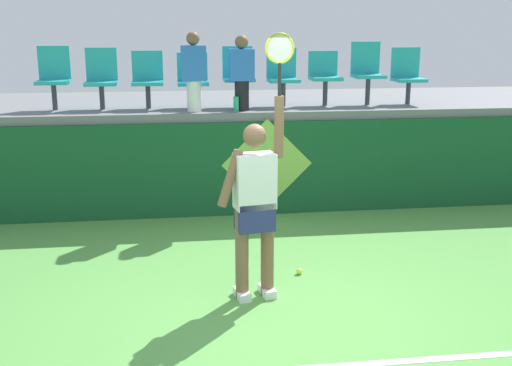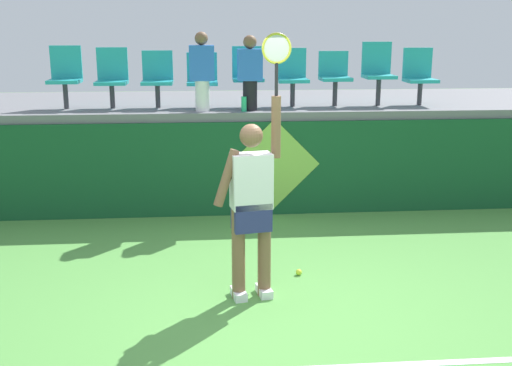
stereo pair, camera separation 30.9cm
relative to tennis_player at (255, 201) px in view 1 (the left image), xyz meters
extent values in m
plane|color=#519342|center=(0.19, -0.50, -0.98)|extent=(40.00, 40.00, 0.00)
cube|color=#144C28|center=(0.19, 2.79, -0.32)|extent=(11.33, 0.20, 1.32)
cube|color=slate|center=(0.19, 4.20, 0.40)|extent=(11.33, 2.92, 0.12)
cube|color=white|center=(-0.13, -0.02, -0.94)|extent=(0.16, 0.28, 0.08)
cube|color=white|center=(0.12, 0.02, -0.94)|extent=(0.16, 0.28, 0.08)
cylinder|color=brown|center=(-0.13, -0.02, -0.52)|extent=(0.13, 0.13, 0.91)
cylinder|color=brown|center=(0.12, 0.02, -0.52)|extent=(0.13, 0.13, 0.91)
cube|color=navy|center=(-0.01, 0.00, -0.15)|extent=(0.39, 0.28, 0.28)
cube|color=white|center=(-0.01, 0.00, 0.20)|extent=(0.41, 0.28, 0.53)
sphere|color=brown|center=(-0.01, 0.00, 0.63)|extent=(0.22, 0.22, 0.22)
cylinder|color=brown|center=(-0.24, -0.04, 0.24)|extent=(0.27, 0.13, 0.55)
cylinder|color=brown|center=(0.23, 0.04, 0.70)|extent=(0.09, 0.09, 0.58)
cylinder|color=black|center=(0.23, 0.04, 1.14)|extent=(0.03, 0.03, 0.30)
torus|color=gold|center=(0.23, 0.04, 1.42)|extent=(0.28, 0.07, 0.28)
ellipsoid|color=silver|center=(0.23, 0.04, 1.42)|extent=(0.24, 0.06, 0.24)
sphere|color=#D1E533|center=(0.54, 0.49, -0.95)|extent=(0.07, 0.07, 0.07)
cylinder|color=#26B272|center=(0.11, 2.89, 0.56)|extent=(0.07, 0.07, 0.21)
cylinder|color=#38383D|center=(-2.40, 3.38, 0.64)|extent=(0.07, 0.07, 0.36)
cube|color=teal|center=(-2.40, 3.38, 0.85)|extent=(0.44, 0.42, 0.05)
cube|color=teal|center=(-2.40, 3.57, 1.11)|extent=(0.44, 0.04, 0.46)
cylinder|color=#38383D|center=(-1.74, 3.38, 0.63)|extent=(0.07, 0.07, 0.34)
cube|color=teal|center=(-1.74, 3.38, 0.82)|extent=(0.44, 0.42, 0.05)
cube|color=teal|center=(-1.74, 3.57, 1.08)|extent=(0.44, 0.04, 0.46)
cylinder|color=#38383D|center=(-1.10, 3.38, 0.63)|extent=(0.07, 0.07, 0.33)
cube|color=teal|center=(-1.10, 3.38, 0.82)|extent=(0.44, 0.42, 0.05)
cube|color=teal|center=(-1.10, 3.57, 1.05)|extent=(0.44, 0.04, 0.42)
cylinder|color=#38383D|center=(-0.46, 3.38, 0.62)|extent=(0.07, 0.07, 0.32)
cube|color=teal|center=(-0.46, 3.38, 0.81)|extent=(0.44, 0.42, 0.05)
cube|color=teal|center=(-0.46, 3.57, 1.03)|extent=(0.44, 0.04, 0.40)
cylinder|color=#38383D|center=(0.21, 3.38, 0.65)|extent=(0.07, 0.07, 0.37)
cube|color=teal|center=(0.21, 3.38, 0.86)|extent=(0.44, 0.42, 0.05)
cube|color=teal|center=(0.21, 3.57, 1.10)|extent=(0.44, 0.04, 0.44)
cylinder|color=#38383D|center=(0.86, 3.38, 0.64)|extent=(0.07, 0.07, 0.35)
cube|color=teal|center=(0.86, 3.38, 0.84)|extent=(0.44, 0.42, 0.05)
cube|color=teal|center=(0.86, 3.57, 1.08)|extent=(0.44, 0.04, 0.43)
cylinder|color=#38383D|center=(1.49, 3.38, 0.65)|extent=(0.07, 0.07, 0.37)
cube|color=teal|center=(1.49, 3.38, 0.86)|extent=(0.44, 0.42, 0.05)
cube|color=teal|center=(1.49, 3.57, 1.06)|extent=(0.44, 0.04, 0.37)
cylinder|color=#38383D|center=(2.14, 3.38, 0.66)|extent=(0.07, 0.07, 0.40)
cube|color=teal|center=(2.14, 3.38, 0.88)|extent=(0.44, 0.42, 0.05)
cube|color=teal|center=(2.14, 3.57, 1.14)|extent=(0.44, 0.04, 0.47)
cylinder|color=#38383D|center=(2.77, 3.38, 0.63)|extent=(0.07, 0.07, 0.34)
cube|color=teal|center=(2.77, 3.38, 0.82)|extent=(0.44, 0.42, 0.05)
cube|color=teal|center=(2.77, 3.57, 1.07)|extent=(0.44, 0.04, 0.45)
cylinder|color=black|center=(0.21, 3.01, 0.67)|extent=(0.20, 0.20, 0.41)
cube|color=blue|center=(0.21, 3.01, 1.09)|extent=(0.34, 0.20, 0.43)
sphere|color=brown|center=(0.21, 3.01, 1.40)|extent=(0.19, 0.19, 0.19)
cylinder|color=white|center=(-0.46, 2.99, 0.67)|extent=(0.20, 0.20, 0.42)
cube|color=blue|center=(-0.46, 2.99, 1.12)|extent=(0.34, 0.20, 0.48)
sphere|color=brown|center=(-0.46, 2.99, 1.45)|extent=(0.18, 0.18, 0.18)
cube|color=#144C28|center=(0.52, 2.69, -0.98)|extent=(0.90, 0.01, 0.00)
plane|color=#8CC64C|center=(0.52, 2.68, -0.25)|extent=(1.27, 0.00, 1.27)
camera|label=1|loc=(-0.74, -5.66, 1.64)|focal=43.75mm
camera|label=2|loc=(-0.43, -5.69, 1.64)|focal=43.75mm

